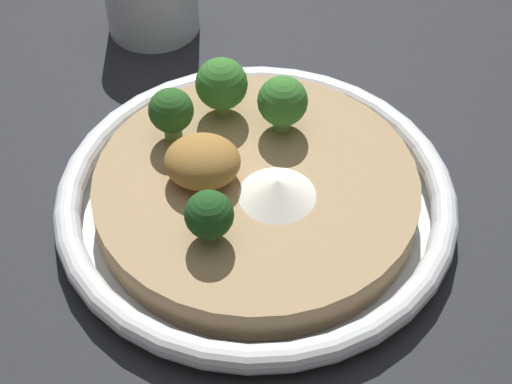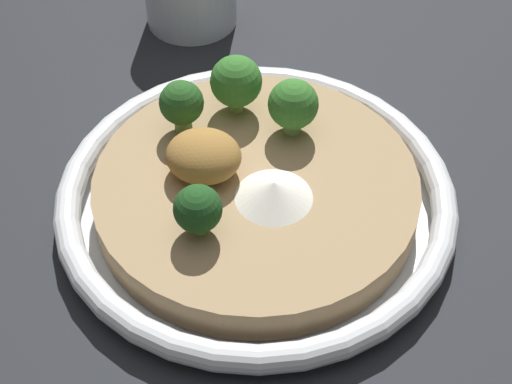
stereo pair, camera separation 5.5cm
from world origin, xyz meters
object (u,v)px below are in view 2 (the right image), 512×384
Objects in this scene: broccoli_front_right at (236,82)px; broccoli_right at (182,104)px; broccoli_front_left at (293,105)px; risotto_bowl at (256,196)px; broccoli_back_right at (198,209)px.

broccoli_right is at bearing 40.76° from broccoli_front_right.
broccoli_front_right reaches higher than broccoli_front_left.
risotto_bowl is 7.46× the size of broccoli_back_right.
broccoli_front_right reaches higher than broccoli_back_right.
broccoli_front_left is at bearing -107.67° from risotto_bowl.
risotto_bowl is 0.07m from broccoli_back_right.
broccoli_front_left is 1.05× the size of broccoli_right.
risotto_bowl is 0.08m from broccoli_right.
risotto_bowl is 6.76× the size of broccoli_right.
broccoli_front_right is at bearing -139.24° from broccoli_right.
risotto_bowl is 0.07m from broccoli_front_left.
broccoli_front_left is at bearing 160.33° from broccoli_front_right.
broccoli_front_left is at bearing -170.50° from broccoli_right.
broccoli_front_left reaches higher than broccoli_back_right.
broccoli_right is 0.04m from broccoli_front_right.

